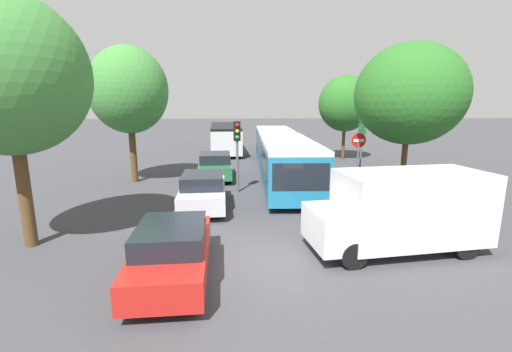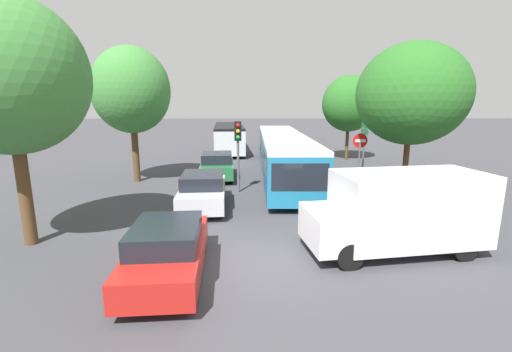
{
  "view_description": "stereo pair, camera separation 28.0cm",
  "coord_description": "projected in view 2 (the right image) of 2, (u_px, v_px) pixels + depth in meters",
  "views": [
    {
      "loc": [
        -0.39,
        -8.5,
        4.15
      ],
      "look_at": [
        0.2,
        5.67,
        1.2
      ],
      "focal_mm": 24.0,
      "sensor_mm": 36.0,
      "label": 1
    },
    {
      "loc": [
        -0.11,
        -8.5,
        4.15
      ],
      "look_at": [
        0.2,
        5.67,
        1.2
      ],
      "focal_mm": 24.0,
      "sensor_mm": 36.0,
      "label": 2
    }
  ],
  "objects": [
    {
      "name": "queued_car_silver",
      "position": [
        203.0,
        190.0,
        13.97
      ],
      "size": [
        2.0,
        4.25,
        1.44
      ],
      "rotation": [
        0.0,
        0.0,
        1.63
      ],
      "color": "#B7BABF",
      "rests_on": "ground"
    },
    {
      "name": "direction_sign_post",
      "position": [
        365.0,
        133.0,
        19.94
      ],
      "size": [
        0.14,
        1.4,
        3.6
      ],
      "rotation": [
        0.0,
        0.0,
        3.09
      ],
      "color": "#56595E",
      "rests_on": "ground"
    },
    {
      "name": "tree_left_near",
      "position": [
        8.0,
        80.0,
        9.51
      ],
      "size": [
        4.25,
        4.25,
        7.15
      ],
      "color": "#51381E",
      "rests_on": "ground"
    },
    {
      "name": "traffic_light",
      "position": [
        238.0,
        141.0,
        16.11
      ],
      "size": [
        0.34,
        0.37,
        3.4
      ],
      "rotation": [
        0.0,
        0.0,
        -1.47
      ],
      "color": "#56595E",
      "rests_on": "ground"
    },
    {
      "name": "queued_car_green",
      "position": [
        217.0,
        165.0,
        19.63
      ],
      "size": [
        2.04,
        4.34,
        1.47
      ],
      "rotation": [
        0.0,
        0.0,
        1.63
      ],
      "color": "#236638",
      "rests_on": "ground"
    },
    {
      "name": "tree_right_near",
      "position": [
        412.0,
        97.0,
        15.03
      ],
      "size": [
        4.79,
        4.79,
        6.84
      ],
      "color": "#51381E",
      "rests_on": "ground"
    },
    {
      "name": "tree_left_mid",
      "position": [
        131.0,
        90.0,
        18.0
      ],
      "size": [
        4.06,
        4.06,
        7.17
      ],
      "color": "#51381E",
      "rests_on": "ground"
    },
    {
      "name": "ground_plane",
      "position": [
        253.0,
        263.0,
        9.17
      ],
      "size": [
        200.0,
        200.0,
        0.0
      ],
      "primitive_type": "plane",
      "color": "#3D3D42"
    },
    {
      "name": "no_entry_sign",
      "position": [
        360.0,
        153.0,
        16.53
      ],
      "size": [
        0.7,
        0.08,
        2.82
      ],
      "rotation": [
        0.0,
        0.0,
        -1.57
      ],
      "color": "#56595E",
      "rests_on": "ground"
    },
    {
      "name": "city_bus_rear",
      "position": [
        229.0,
        136.0,
        31.39
      ],
      "size": [
        3.23,
        11.13,
        2.36
      ],
      "rotation": [
        0.0,
        0.0,
        1.64
      ],
      "color": "silver",
      "rests_on": "ground"
    },
    {
      "name": "white_van",
      "position": [
        401.0,
        210.0,
        9.66
      ],
      "size": [
        5.22,
        2.62,
        2.31
      ],
      "rotation": [
        0.0,
        0.0,
        3.28
      ],
      "color": "silver",
      "rests_on": "ground"
    },
    {
      "name": "queued_car_red",
      "position": [
        168.0,
        250.0,
        8.29
      ],
      "size": [
        1.92,
        4.07,
        1.38
      ],
      "rotation": [
        0.0,
        0.0,
        1.63
      ],
      "color": "#B21E19",
      "rests_on": "ground"
    },
    {
      "name": "articulated_bus",
      "position": [
        282.0,
        151.0,
        20.77
      ],
      "size": [
        2.74,
        16.48,
        2.44
      ],
      "rotation": [
        0.0,
        0.0,
        -1.59
      ],
      "color": "teal",
      "rests_on": "ground"
    },
    {
      "name": "tree_right_mid",
      "position": [
        349.0,
        104.0,
        25.73
      ],
      "size": [
        4.02,
        4.02,
        6.35
      ],
      "color": "#51381E",
      "rests_on": "ground"
    }
  ]
}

